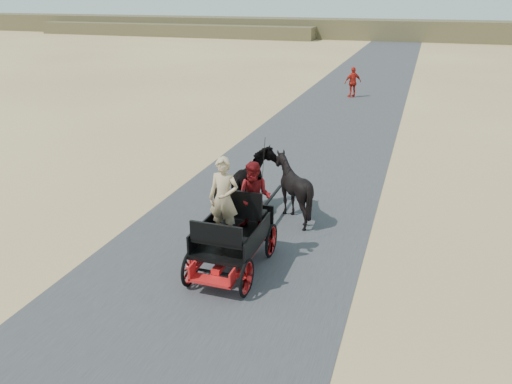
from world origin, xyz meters
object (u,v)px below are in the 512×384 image
(horse_right, at_px, (292,188))
(pedestrian, at_px, (353,82))
(carriage, at_px, (233,254))
(horse_left, at_px, (253,183))

(horse_right, distance_m, pedestrian, 17.21)
(carriage, bearing_deg, horse_right, 79.61)
(horse_right, height_order, pedestrian, pedestrian)
(carriage, xyz_separation_m, pedestrian, (-0.35, 20.19, 0.50))
(horse_left, height_order, horse_right, horse_right)
(horse_left, xyz_separation_m, pedestrian, (0.20, 17.19, 0.02))
(horse_left, xyz_separation_m, horse_right, (1.10, 0.00, 0.00))
(pedestrian, bearing_deg, carriage, 56.63)
(carriage, distance_m, horse_left, 3.09)
(horse_left, bearing_deg, horse_right, -180.00)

